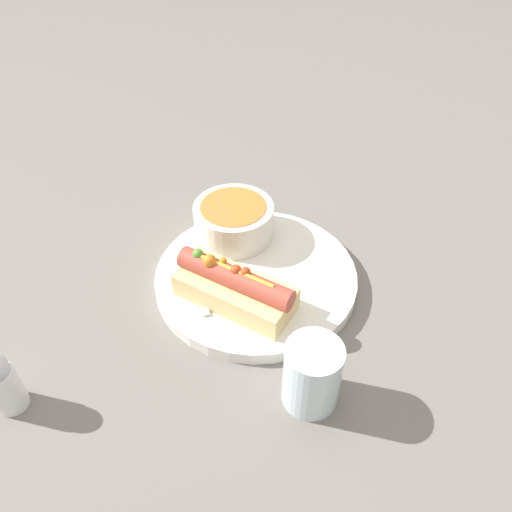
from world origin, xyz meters
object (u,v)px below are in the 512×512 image
at_px(drinking_glass, 312,375).
at_px(salt_shaker, 2,383).
at_px(soup_bowl, 234,219).
at_px(hot_dog, 235,287).
at_px(spoon, 196,255).

xyz_separation_m(drinking_glass, salt_shaker, (-0.33, -0.09, -0.00)).
bearing_deg(salt_shaker, soup_bowl, 62.12).
height_order(hot_dog, drinking_glass, drinking_glass).
xyz_separation_m(hot_dog, soup_bowl, (-0.04, 0.13, 0.00)).
bearing_deg(hot_dog, soup_bowl, 122.76).
bearing_deg(drinking_glass, hot_dog, 137.23).
bearing_deg(salt_shaker, spoon, 63.44).
xyz_separation_m(spoon, salt_shaker, (-0.13, -0.27, 0.02)).
relative_size(hot_dog, salt_shaker, 1.99).
distance_m(soup_bowl, drinking_glass, 0.29).
height_order(drinking_glass, salt_shaker, drinking_glass).
bearing_deg(soup_bowl, hot_dog, -74.43).
distance_m(hot_dog, soup_bowl, 0.14).
distance_m(soup_bowl, salt_shaker, 0.37).
bearing_deg(spoon, salt_shaker, 128.08).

